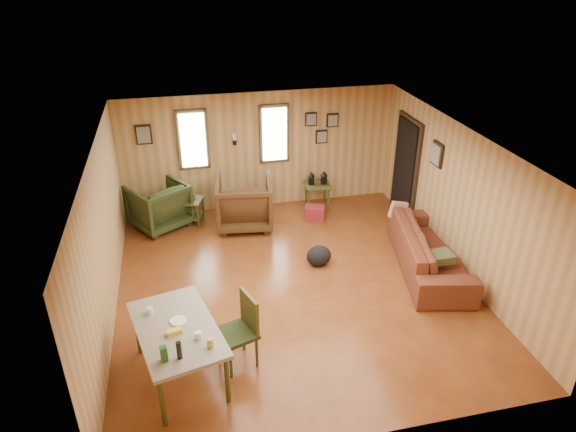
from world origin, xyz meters
name	(u,v)px	position (x,y,z in m)	size (l,w,h in m)	color
room	(300,210)	(0.17, 0.27, 1.21)	(5.54, 6.04, 2.44)	brown
sofa	(431,244)	(2.34, -0.02, 0.48)	(2.43, 0.71, 0.95)	brown
recliner_brown	(244,201)	(-0.46, 2.16, 0.53)	(1.03, 0.97, 1.06)	#432914
recliner_green	(158,203)	(-2.07, 2.50, 0.49)	(0.96, 0.89, 0.98)	#2B3719
end_table	(190,207)	(-1.49, 2.50, 0.35)	(0.62, 0.59, 0.63)	#464E22
side_table	(317,183)	(1.13, 2.64, 0.55)	(0.55, 0.55, 0.81)	#464E22
cooler	(315,213)	(0.94, 2.14, 0.14)	(0.45, 0.38, 0.27)	maroon
backpack	(319,256)	(0.55, 0.47, 0.18)	(0.43, 0.33, 0.37)	black
sofa_pillows	(419,235)	(2.26, 0.26, 0.50)	(0.44, 1.74, 0.36)	#4D552F
dining_table	(177,333)	(-1.83, -1.63, 0.70)	(1.24, 1.68, 0.99)	gray
dining_chair	(242,327)	(-1.04, -1.52, 0.57)	(0.58, 0.58, 1.01)	#2B3719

